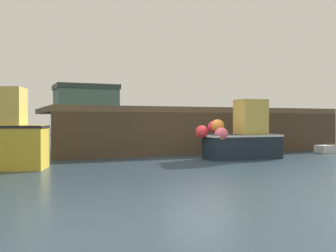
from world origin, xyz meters
TOP-DOWN VIEW (x-y plane):
  - ground at (0.00, 0.00)m, footprint 120.00×160.00m
  - pier at (2.25, 5.68)m, footprint 14.05×7.31m
  - fishing_boat_near_right at (2.10, 0.51)m, footprint 3.37×1.37m
  - rowboat at (7.56, 1.33)m, footprint 1.53×0.66m
  - warehouse at (1.96, 29.78)m, footprint 6.51×4.63m

SIDE VIEW (x-z plane):
  - ground at x=0.00m, z-range -0.10..0.00m
  - rowboat at x=7.56m, z-range -0.02..0.37m
  - fishing_boat_near_right at x=2.10m, z-range -0.30..2.00m
  - pier at x=2.25m, z-range 0.69..2.77m
  - warehouse at x=1.96m, z-range 0.02..5.27m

